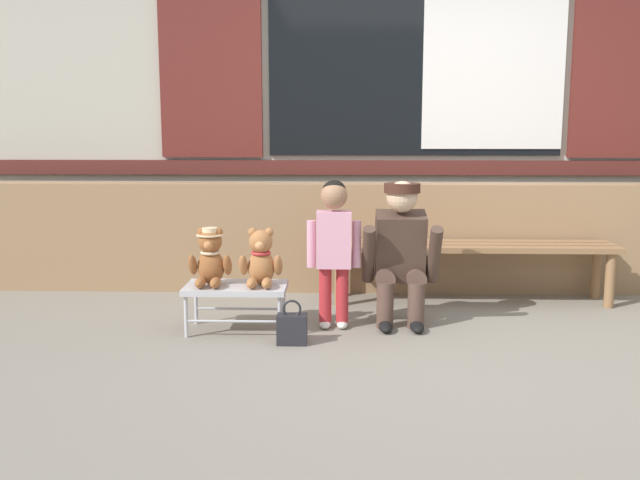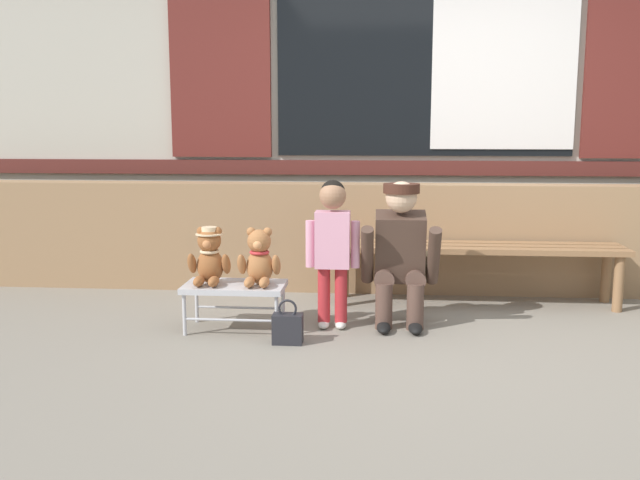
{
  "view_description": "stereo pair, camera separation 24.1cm",
  "coord_description": "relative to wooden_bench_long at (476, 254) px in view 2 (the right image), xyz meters",
  "views": [
    {
      "loc": [
        -0.6,
        -4.06,
        1.3
      ],
      "look_at": [
        -0.74,
        0.51,
        0.55
      ],
      "focal_mm": 39.43,
      "sensor_mm": 36.0,
      "label": 1
    },
    {
      "loc": [
        -0.36,
        -4.04,
        1.3
      ],
      "look_at": [
        -0.74,
        0.51,
        0.55
      ],
      "focal_mm": 39.43,
      "sensor_mm": 36.0,
      "label": 2
    }
  ],
  "objects": [
    {
      "name": "ground_plane",
      "position": [
        -0.36,
        -1.06,
        -0.37
      ],
      "size": [
        60.0,
        60.0,
        0.0
      ],
      "primitive_type": "plane",
      "color": "gray"
    },
    {
      "name": "brick_low_wall",
      "position": [
        -0.36,
        0.37,
        0.05
      ],
      "size": [
        8.18,
        0.25,
        0.85
      ],
      "primitive_type": "cube",
      "color": "#997551",
      "rests_on": "ground"
    },
    {
      "name": "shop_facade",
      "position": [
        -0.35,
        0.88,
        1.39
      ],
      "size": [
        8.35,
        0.26,
        3.51
      ],
      "color": "#B7B2A3",
      "rests_on": "ground"
    },
    {
      "name": "wooden_bench_long",
      "position": [
        0.0,
        0.0,
        0.0
      ],
      "size": [
        2.1,
        0.4,
        0.44
      ],
      "color": "#8E6642",
      "rests_on": "ground"
    },
    {
      "name": "small_display_bench",
      "position": [
        -1.62,
        -0.8,
        -0.11
      ],
      "size": [
        0.64,
        0.36,
        0.3
      ],
      "color": "#BCBCC1",
      "rests_on": "ground"
    },
    {
      "name": "teddy_bear_with_hat",
      "position": [
        -1.78,
        -0.8,
        0.1
      ],
      "size": [
        0.28,
        0.27,
        0.36
      ],
      "color": "#93562D",
      "rests_on": "small_display_bench"
    },
    {
      "name": "teddy_bear_plain",
      "position": [
        -1.46,
        -0.8,
        0.09
      ],
      "size": [
        0.28,
        0.26,
        0.36
      ],
      "color": "#A86B3D",
      "rests_on": "small_display_bench"
    },
    {
      "name": "child_standing",
      "position": [
        -1.0,
        -0.7,
        0.22
      ],
      "size": [
        0.35,
        0.18,
        0.96
      ],
      "color": "#B7282D",
      "rests_on": "ground"
    },
    {
      "name": "adult_crouching",
      "position": [
        -0.56,
        -0.62,
        0.11
      ],
      "size": [
        0.5,
        0.49,
        0.95
      ],
      "color": "brown",
      "rests_on": "ground"
    },
    {
      "name": "handbag_on_ground",
      "position": [
        -1.25,
        -1.06,
        -0.28
      ],
      "size": [
        0.18,
        0.11,
        0.27
      ],
      "color": "#232328",
      "rests_on": "ground"
    }
  ]
}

